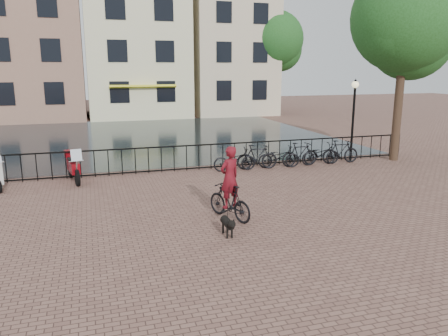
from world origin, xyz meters
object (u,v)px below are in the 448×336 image
object	(u,v)px
motorcycle	(73,163)
cyclist	(230,187)
dog	(227,225)
lamp_post	(354,107)

from	to	relation	value
motorcycle	cyclist	bearing A→B (deg)	-63.86
cyclist	dog	bearing A→B (deg)	45.99
cyclist	motorcycle	bearing A→B (deg)	-76.64
dog	motorcycle	size ratio (longest dim) A/B	0.40
lamp_post	dog	world-z (taller)	lamp_post
dog	cyclist	bearing A→B (deg)	69.78
lamp_post	dog	xyz separation A→B (m)	(-7.75, -6.65, -2.12)
cyclist	dog	distance (m)	1.36
lamp_post	motorcycle	world-z (taller)	lamp_post
cyclist	dog	xyz separation A→B (m)	(-0.42, -1.13, -0.62)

